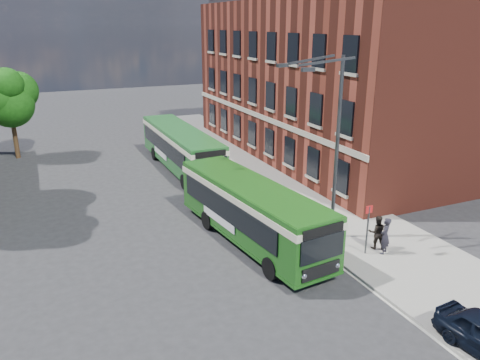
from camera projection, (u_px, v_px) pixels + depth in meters
name	position (u px, v px, depth m)	size (l,w,h in m)	color
ground	(221.00, 241.00, 23.36)	(120.00, 120.00, 0.00)	#29292B
pavement	(271.00, 176.00, 32.94)	(6.00, 48.00, 0.15)	gray
kerb_line	(231.00, 183.00, 31.80)	(0.12, 48.00, 0.01)	beige
brick_office	(328.00, 68.00, 36.88)	(12.10, 26.00, 14.20)	maroon
street_lamp	(331.00, 148.00, 21.94)	(2.96, 2.38, 9.00)	#36393B
bus_stop_sign	(368.00, 227.00, 21.38)	(0.35, 0.08, 2.52)	#36393B
bus_front	(251.00, 208.00, 22.71)	(3.77, 10.88, 3.02)	#1A5515
bus_rear	(181.00, 145.00, 34.23)	(2.77, 12.44, 3.02)	#206326
pedestrian_a	(385.00, 236.00, 21.55)	(0.65, 0.42, 1.77)	black
pedestrian_b	(377.00, 232.00, 22.05)	(0.81, 0.63, 1.66)	black
tree_right	(10.00, 97.00, 36.13)	(4.26, 4.05, 7.20)	#3B2815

